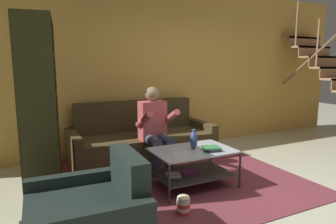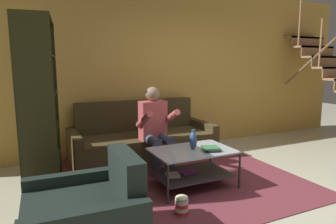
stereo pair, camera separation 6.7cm
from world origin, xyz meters
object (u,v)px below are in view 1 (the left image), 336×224
book_stack (212,149)px  popcorn_tub (183,205)px  couch (142,141)px  coffee_table (192,162)px  person_seated_center (155,126)px  vase (194,140)px  armchair (90,219)px  bookshelf (37,129)px

book_stack → popcorn_tub: size_ratio=1.15×
couch → coffee_table: 1.34m
person_seated_center → vase: person_seated_center is taller
person_seated_center → armchair: size_ratio=1.28×
book_stack → popcorn_tub: bearing=-145.7°
person_seated_center → book_stack: (0.35, -0.93, -0.15)m
person_seated_center → vase: 0.79m
couch → vase: (0.19, -1.31, 0.30)m
coffee_table → bookshelf: (-1.73, 0.46, 0.50)m
vase → armchair: (-1.46, -0.78, -0.33)m
coffee_table → armchair: size_ratio=1.07×
person_seated_center → bookshelf: bearing=-168.5°
coffee_table → vase: vase is taller
person_seated_center → bookshelf: 1.62m
book_stack → armchair: (-1.63, -0.62, -0.23)m
couch → coffee_table: couch is taller
couch → vase: size_ratio=9.09×
vase → bookshelf: 1.84m
book_stack → vase: bearing=135.7°
vase → popcorn_tub: (-0.48, -0.60, -0.49)m
couch → person_seated_center: person_seated_center is taller
couch → person_seated_center: bearing=-90.0°
person_seated_center → coffee_table: 0.87m
vase → book_stack: bearing=-44.3°
vase → armchair: armchair is taller
couch → bookshelf: size_ratio=1.13×
coffee_table → vase: (0.03, 0.02, 0.28)m
couch → popcorn_tub: 1.94m
armchair → popcorn_tub: (0.99, 0.18, -0.17)m
bookshelf → vase: bearing=-14.1°
couch → person_seated_center: 0.65m
person_seated_center → coffee_table: person_seated_center is taller
person_seated_center → coffee_table: size_ratio=1.20×
person_seated_center → armchair: person_seated_center is taller
couch → popcorn_tub: (-0.29, -1.91, -0.19)m
couch → popcorn_tub: size_ratio=11.17×
bookshelf → popcorn_tub: bearing=-39.0°
person_seated_center → popcorn_tub: (-0.29, -1.37, -0.55)m
popcorn_tub → vase: bearing=51.6°
couch → book_stack: couch is taller
vase → couch: bearing=98.1°
coffee_table → person_seated_center: bearing=101.2°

